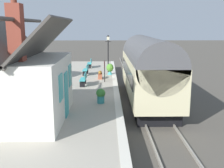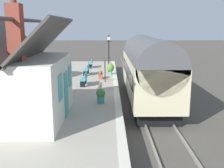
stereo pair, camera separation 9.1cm
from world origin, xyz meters
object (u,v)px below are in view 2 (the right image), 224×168
at_px(bench_platform_end, 87,69).
at_px(planter_edge_far, 101,75).
at_px(planter_edge_near, 61,87).
at_px(lamp_post_platform, 109,46).
at_px(bench_near_building, 84,79).
at_px(planter_bench_left, 46,83).
at_px(planter_corner_building, 101,95).
at_px(planter_bench_right, 111,69).
at_px(bench_mid_platform, 91,63).
at_px(station_sign_board, 105,66).
at_px(station_building, 28,85).
at_px(train, 148,69).

height_order(bench_platform_end, planter_edge_far, bench_platform_end).
bearing_deg(planter_edge_near, lamp_post_platform, -20.09).
bearing_deg(bench_near_building, planter_bench_left, 115.58).
distance_m(bench_platform_end, planter_edge_near, 6.83).
relative_size(planter_edge_near, planter_corner_building, 1.03).
bearing_deg(planter_bench_right, planter_edge_far, 156.92).
bearing_deg(planter_bench_left, planter_corner_building, -131.85).
height_order(bench_mid_platform, station_sign_board, station_sign_board).
bearing_deg(station_building, bench_near_building, -15.05).
distance_m(planter_bench_left, planter_bench_right, 7.16).
xyz_separation_m(bench_near_building, planter_corner_building, (-4.60, -1.32, -0.03)).
relative_size(bench_platform_end, lamp_post_platform, 0.42).
xyz_separation_m(station_building, planter_edge_far, (9.63, -3.00, -1.26)).
bearing_deg(planter_bench_left, lamp_post_platform, -31.26).
xyz_separation_m(lamp_post_platform, station_sign_board, (-4.31, 0.29, -1.20)).
bearing_deg(planter_edge_near, bench_near_building, -27.28).
relative_size(planter_edge_near, station_sign_board, 0.54).
relative_size(bench_near_building, planter_corner_building, 1.72).
height_order(station_building, planter_edge_near, station_building).
xyz_separation_m(planter_bench_left, planter_bench_right, (5.65, -4.40, 0.06)).
distance_m(lamp_post_platform, station_sign_board, 4.48).
distance_m(planter_bench_right, planter_corner_building, 9.08).
height_order(station_building, bench_platform_end, station_building).
bearing_deg(bench_mid_platform, station_sign_board, -167.45).
relative_size(bench_mid_platform, planter_bench_right, 1.46).
height_order(station_building, bench_near_building, station_building).
relative_size(station_building, planter_bench_right, 6.04).
height_order(planter_bench_left, planter_edge_near, planter_bench_left).
relative_size(train, bench_near_building, 7.48).
height_order(bench_platform_end, lamp_post_platform, lamp_post_platform).
bearing_deg(station_building, lamp_post_platform, -15.88).
xyz_separation_m(bench_mid_platform, planter_edge_far, (-5.99, -1.19, -0.16)).
height_order(train, station_building, station_building).
bearing_deg(bench_mid_platform, planter_bench_right, -153.79).
xyz_separation_m(station_building, planter_bench_right, (11.55, -3.82, -1.06)).
xyz_separation_m(station_building, bench_near_building, (7.09, -1.91, -1.10)).
bearing_deg(station_building, planter_edge_near, -8.05).
relative_size(bench_platform_end, bench_mid_platform, 1.01).
height_order(planter_bench_right, planter_edge_far, planter_bench_right).
distance_m(station_building, bench_platform_end, 11.61).
height_order(bench_near_building, station_sign_board, station_sign_board).
height_order(planter_bench_left, lamp_post_platform, lamp_post_platform).
xyz_separation_m(planter_edge_far, station_sign_board, (-1.04, -0.38, 0.87)).
bearing_deg(lamp_post_platform, planter_edge_far, 168.52).
bearing_deg(planter_bench_left, bench_mid_platform, -13.85).
relative_size(train, bench_platform_end, 7.41).
height_order(train, planter_bench_left, train).
bearing_deg(planter_bench_right, lamp_post_platform, 6.44).
xyz_separation_m(train, planter_bench_right, (5.84, 2.43, -0.87)).
height_order(lamp_post_platform, station_sign_board, lamp_post_platform).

